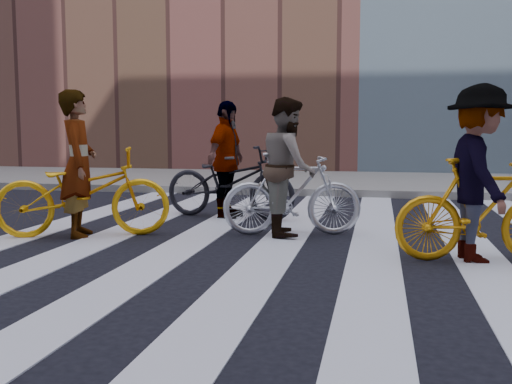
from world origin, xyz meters
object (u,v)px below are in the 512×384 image
(bike_dark_rear, at_px, (230,182))
(rider_left, at_px, (78,164))
(rider_rear, at_px, (226,160))
(bike_yellow_left, at_px, (83,192))
(rider_right, at_px, (478,174))
(bike_silver_mid, at_px, (292,194))
(bike_yellow_right, at_px, (482,210))
(rider_mid, at_px, (288,167))

(bike_dark_rear, height_order, rider_left, rider_left)
(rider_rear, bearing_deg, bike_yellow_left, 155.03)
(bike_dark_rear, xyz_separation_m, rider_rear, (-0.05, 0.00, 0.33))
(rider_right, bearing_deg, bike_dark_rear, 43.96)
(bike_silver_mid, relative_size, rider_left, 0.96)
(rider_rear, bearing_deg, rider_left, 154.06)
(bike_dark_rear, distance_m, rider_left, 2.44)
(bike_silver_mid, relative_size, bike_yellow_right, 1.00)
(bike_silver_mid, distance_m, rider_rear, 1.77)
(bike_yellow_right, height_order, rider_rear, rider_rear)
(rider_left, height_order, rider_rear, rider_left)
(bike_silver_mid, height_order, bike_yellow_right, bike_yellow_right)
(rider_left, xyz_separation_m, rider_right, (4.74, -0.48, -0.01))
(bike_dark_rear, relative_size, rider_left, 1.15)
(bike_dark_rear, bearing_deg, rider_rear, 101.37)
(rider_mid, relative_size, rider_rear, 0.99)
(bike_silver_mid, relative_size, rider_mid, 1.01)
(bike_dark_rear, height_order, rider_rear, rider_rear)
(rider_right, bearing_deg, bike_silver_mid, 52.09)
(bike_yellow_left, bearing_deg, rider_right, -116.98)
(bike_yellow_left, xyz_separation_m, rider_left, (-0.05, 0.00, 0.36))
(bike_dark_rear, bearing_deg, bike_yellow_right, -114.47)
(bike_yellow_left, height_order, rider_mid, rider_mid)
(bike_silver_mid, xyz_separation_m, bike_yellow_right, (2.15, -1.12, 0.00))
(rider_mid, relative_size, rider_right, 0.97)
(bike_yellow_left, relative_size, rider_rear, 1.21)
(bike_yellow_left, relative_size, bike_dark_rear, 1.01)
(bike_dark_rear, relative_size, rider_mid, 1.21)
(bike_yellow_right, distance_m, bike_dark_rear, 4.06)
(rider_right, bearing_deg, rider_left, 74.39)
(rider_right, distance_m, rider_rear, 4.06)
(rider_left, xyz_separation_m, rider_mid, (2.59, 0.64, -0.04))
(rider_right, relative_size, rider_rear, 1.02)
(bike_silver_mid, distance_m, rider_left, 2.75)
(rider_left, distance_m, rider_right, 4.76)
(bike_yellow_right, bearing_deg, rider_mid, 53.19)
(bike_yellow_right, xyz_separation_m, rider_rear, (-3.34, 2.38, 0.36))
(bike_yellow_left, bearing_deg, bike_dark_rear, -58.40)
(bike_yellow_left, height_order, rider_left, rider_left)
(bike_yellow_left, distance_m, rider_right, 4.72)
(rider_left, height_order, rider_mid, rider_left)
(rider_rear, bearing_deg, rider_right, -114.47)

